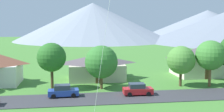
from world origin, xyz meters
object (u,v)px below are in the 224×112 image
object	(u,v)px
tree_near_right	(211,55)
parked_car_red_east_end	(138,89)
house_leftmost	(96,66)
tree_far_right	(101,62)
house_left_center	(198,61)
parked_car_blue_mid_east	(63,91)
tree_left_of_center	(52,57)
tree_center	(181,60)

from	to	relation	value
tree_near_right	parked_car_red_east_end	bearing A→B (deg)	-163.82
house_leftmost	tree_near_right	bearing A→B (deg)	-26.27
house_leftmost	tree_far_right	distance (m)	8.08
parked_car_red_east_end	house_left_center	bearing A→B (deg)	40.76
parked_car_blue_mid_east	parked_car_red_east_end	world-z (taller)	same
parked_car_red_east_end	tree_far_right	bearing A→B (deg)	135.48
tree_left_of_center	tree_center	world-z (taller)	tree_left_of_center
parked_car_red_east_end	tree_center	bearing A→B (deg)	29.55
parked_car_blue_mid_east	tree_far_right	bearing A→B (deg)	35.07
tree_left_of_center	tree_far_right	bearing A→B (deg)	-7.21
tree_center	parked_car_blue_mid_east	xyz separation A→B (m)	(-18.84, -4.17, -3.44)
house_leftmost	house_left_center	size ratio (longest dim) A/B	1.11
tree_left_of_center	tree_center	bearing A→B (deg)	-2.43
tree_near_right	parked_car_blue_mid_east	xyz separation A→B (m)	(-23.39, -3.18, -4.26)
house_leftmost	tree_left_of_center	world-z (taller)	tree_left_of_center
tree_far_right	parked_car_blue_mid_east	world-z (taller)	tree_far_right
tree_left_of_center	tree_near_right	world-z (taller)	tree_near_right
house_leftmost	tree_near_right	size ratio (longest dim) A/B	1.42
tree_center	tree_far_right	bearing A→B (deg)	-179.60
tree_near_right	tree_far_right	distance (m)	17.62
house_left_center	parked_car_blue_mid_east	world-z (taller)	house_left_center
house_left_center	tree_near_right	xyz separation A→B (m)	(-2.45, -9.47, 2.25)
tree_near_right	parked_car_blue_mid_east	bearing A→B (deg)	-172.25
tree_far_right	house_left_center	bearing A→B (deg)	23.19
tree_left_of_center	parked_car_blue_mid_east	xyz separation A→B (m)	(1.84, -5.04, -4.15)
tree_near_right	tree_center	bearing A→B (deg)	167.79
tree_center	tree_far_right	size ratio (longest dim) A/B	0.96
house_left_center	tree_center	world-z (taller)	tree_center
house_left_center	tree_far_right	world-z (taller)	tree_far_right
house_leftmost	parked_car_blue_mid_east	bearing A→B (deg)	-115.44
parked_car_blue_mid_east	parked_car_red_east_end	xyz separation A→B (m)	(10.51, -0.55, 0.00)
parked_car_blue_mid_east	tree_center	bearing A→B (deg)	12.47
tree_left_of_center	tree_near_right	bearing A→B (deg)	-4.22
house_leftmost	tree_center	size ratio (longest dim) A/B	1.62
house_left_center	tree_left_of_center	xyz separation A→B (m)	(-27.67, -7.61, 2.13)
house_left_center	parked_car_blue_mid_east	distance (m)	28.84
tree_far_right	parked_car_blue_mid_east	distance (m)	7.87
house_left_center	tree_center	size ratio (longest dim) A/B	1.46
tree_center	parked_car_red_east_end	bearing A→B (deg)	-150.45
tree_near_right	parked_car_red_east_end	world-z (taller)	tree_near_right
house_leftmost	tree_far_right	xyz separation A→B (m)	(0.13, -7.85, 1.92)
house_leftmost	parked_car_blue_mid_east	xyz separation A→B (m)	(-5.67, -11.93, -1.49)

